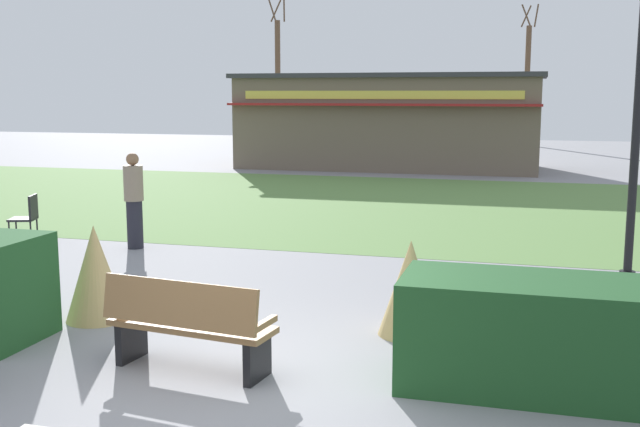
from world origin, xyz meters
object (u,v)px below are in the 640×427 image
at_px(parked_car_west_slot, 423,139).
at_px(cafe_chair_west, 28,215).
at_px(food_kiosk, 389,121).
at_px(lamppost_mid, 639,87).
at_px(tree_right_bg, 278,80).
at_px(person_strolling, 134,200).
at_px(park_bench, 188,325).
at_px(tree_left_bg, 527,83).

bearing_deg(parked_car_west_slot, cafe_chair_west, -99.63).
bearing_deg(cafe_chair_west, food_kiosk, 77.06).
height_order(lamppost_mid, parked_car_west_slot, lamppost_mid).
height_order(food_kiosk, tree_right_bg, tree_right_bg).
xyz_separation_m(person_strolling, parked_car_west_slot, (1.82, 22.96, -0.22)).
bearing_deg(lamppost_mid, park_bench, -132.83).
distance_m(park_bench, cafe_chair_west, 7.70).
relative_size(park_bench, food_kiosk, 0.16).
xyz_separation_m(food_kiosk, cafe_chair_west, (-3.67, -15.97, -1.18)).
distance_m(parked_car_west_slot, tree_left_bg, 8.63).
distance_m(food_kiosk, tree_left_bg, 14.91).
relative_size(cafe_chair_west, tree_right_bg, 0.12).
bearing_deg(cafe_chair_west, tree_left_bg, 74.61).
relative_size(parked_car_west_slot, tree_left_bg, 0.60).
xyz_separation_m(lamppost_mid, tree_left_bg, (-1.92, 30.39, 0.43)).
xyz_separation_m(park_bench, cafe_chair_west, (-5.65, 5.22, 0.05)).
distance_m(lamppost_mid, person_strolling, 8.34).
bearing_deg(parked_car_west_slot, lamppost_mid, -74.97).
bearing_deg(park_bench, tree_left_bg, 85.75).
bearing_deg(tree_left_bg, food_kiosk, -108.09).
xyz_separation_m(food_kiosk, person_strolling, (-1.57, -15.84, -0.85)).
xyz_separation_m(tree_left_bg, tree_right_bg, (-12.37, -3.83, 0.12)).
relative_size(park_bench, cafe_chair_west, 1.97).
height_order(lamppost_mid, tree_right_bg, tree_right_bg).
distance_m(food_kiosk, person_strolling, 15.94).
height_order(food_kiosk, tree_left_bg, tree_left_bg).
bearing_deg(lamppost_mid, cafe_chair_west, 178.23).
distance_m(cafe_chair_west, parked_car_west_slot, 23.42).
relative_size(person_strolling, parked_car_west_slot, 0.39).
bearing_deg(parked_car_west_slot, tree_left_bg, 58.02).
height_order(park_bench, person_strolling, person_strolling).
xyz_separation_m(park_bench, tree_right_bg, (-9.75, 31.47, 2.87)).
bearing_deg(person_strolling, lamppost_mid, 107.11).
distance_m(person_strolling, tree_left_bg, 30.67).
height_order(food_kiosk, parked_car_west_slot, food_kiosk).
height_order(park_bench, cafe_chair_west, park_bench).
distance_m(food_kiosk, parked_car_west_slot, 7.20).
bearing_deg(park_bench, parked_car_west_slot, 93.51).
bearing_deg(person_strolling, tree_right_bg, -146.39).
xyz_separation_m(lamppost_mid, tree_right_bg, (-14.30, 26.56, 0.54)).
bearing_deg(tree_left_bg, lamppost_mid, -86.38).
relative_size(cafe_chair_west, tree_left_bg, 0.12).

